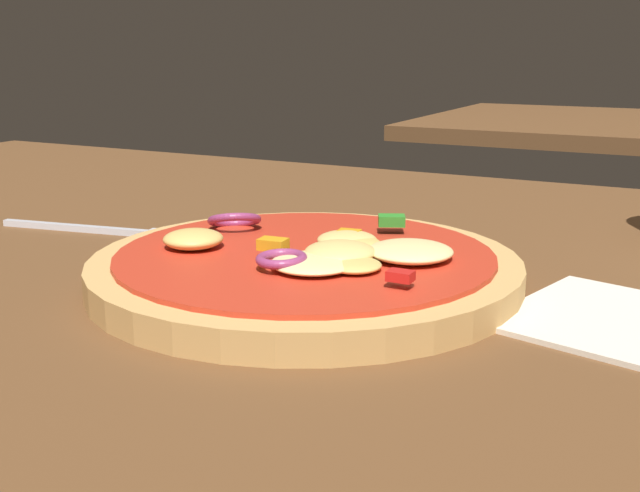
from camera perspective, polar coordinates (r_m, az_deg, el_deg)
dining_table at (r=0.54m, az=-1.73°, el=-2.72°), size 1.44×0.82×0.03m
pizza at (r=0.49m, az=-0.95°, el=-1.51°), size 0.26×0.26×0.04m
fork at (r=0.64m, az=-14.59°, el=1.05°), size 0.18×0.04×0.00m
napkin at (r=0.46m, az=21.21°, el=-5.14°), size 0.15×0.14×0.00m
background_table at (r=1.64m, az=21.77°, el=7.81°), size 0.79×0.60×0.03m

